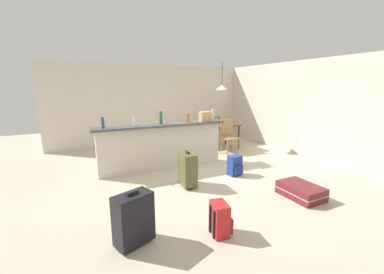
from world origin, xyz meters
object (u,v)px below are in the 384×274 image
at_px(bottle_blue, 103,123).
at_px(suitcase_flat_maroon, 301,191).
at_px(bottle_amber, 188,118).
at_px(suitcase_upright_black, 134,219).
at_px(bottle_green, 161,118).
at_px(grocery_bag, 205,116).
at_px(backpack_blue, 235,166).
at_px(dining_chair_near_partition, 228,134).
at_px(pendant_lamp, 222,87).
at_px(suitcase_upright_olive, 187,169).
at_px(bottle_clear, 213,115).
at_px(dining_chair_far_side, 213,129).
at_px(bottle_white, 134,121).
at_px(backpack_red, 220,219).
at_px(dining_table, 219,127).

relative_size(bottle_blue, suitcase_flat_maroon, 0.27).
xyz_separation_m(bottle_amber, suitcase_upright_black, (-1.82, -2.40, -0.79)).
relative_size(bottle_green, grocery_bag, 1.07).
bearing_deg(backpack_blue, suitcase_flat_maroon, -73.92).
distance_m(dining_chair_near_partition, backpack_blue, 1.82).
relative_size(pendant_lamp, suitcase_upright_olive, 1.21).
height_order(grocery_bag, pendant_lamp, pendant_lamp).
distance_m(bottle_clear, dining_chair_far_side, 1.88).
bearing_deg(grocery_bag, bottle_green, 178.23).
bearing_deg(bottle_white, backpack_red, -80.71).
xyz_separation_m(pendant_lamp, backpack_red, (-2.30, -3.61, -1.60)).
bearing_deg(suitcase_flat_maroon, bottle_green, 123.71).
distance_m(dining_chair_far_side, backpack_red, 4.83).
bearing_deg(bottle_green, suitcase_upright_black, -115.75).
xyz_separation_m(bottle_amber, dining_chair_far_side, (1.58, 1.52, -0.61)).
xyz_separation_m(bottle_blue, dining_chair_far_side, (3.43, 1.54, -0.62)).
relative_size(backpack_red, suitcase_upright_olive, 0.63).
distance_m(bottle_green, suitcase_upright_black, 2.85).
bearing_deg(suitcase_upright_olive, bottle_white, 122.70).
bearing_deg(bottle_white, bottle_amber, 0.36).
relative_size(bottle_clear, dining_table, 0.24).
relative_size(dining_table, backpack_red, 2.62).
relative_size(bottle_green, suitcase_flat_maroon, 0.34).
bearing_deg(backpack_blue, dining_chair_near_partition, 60.63).
distance_m(bottle_green, dining_chair_far_side, 2.74).
xyz_separation_m(suitcase_flat_maroon, suitcase_upright_black, (-2.80, -0.03, 0.22)).
xyz_separation_m(dining_chair_far_side, suitcase_flat_maroon, (-0.60, -3.89, -0.41)).
xyz_separation_m(bottle_white, pendant_lamp, (2.74, 0.95, 0.67)).
bearing_deg(grocery_bag, bottle_clear, 0.09).
xyz_separation_m(dining_chair_near_partition, suitcase_upright_black, (-3.30, -2.93, -0.19)).
bearing_deg(bottle_clear, backpack_red, -118.53).
bearing_deg(backpack_blue, backpack_red, -130.55).
xyz_separation_m(dining_chair_far_side, backpack_blue, (-0.98, -2.55, -0.31)).
height_order(bottle_green, suitcase_flat_maroon, bottle_green).
xyz_separation_m(bottle_amber, suitcase_flat_maroon, (0.98, -2.37, -1.01)).
xyz_separation_m(pendant_lamp, suitcase_upright_black, (-3.31, -3.34, -1.47)).
height_order(bottle_green, grocery_bag, bottle_green).
bearing_deg(bottle_clear, backpack_blue, -93.35).
height_order(grocery_bag, dining_chair_far_side, grocery_bag).
bearing_deg(backpack_red, pendant_lamp, 57.53).
bearing_deg(bottle_clear, bottle_green, 178.53).
distance_m(grocery_bag, dining_chair_near_partition, 1.30).
bearing_deg(grocery_bag, dining_chair_near_partition, 26.63).
distance_m(bottle_clear, suitcase_upright_black, 3.56).
relative_size(grocery_bag, suitcase_flat_maroon, 0.31).
height_order(backpack_blue, backpack_red, same).
distance_m(dining_chair_near_partition, suitcase_upright_black, 4.42).
bearing_deg(bottle_amber, bottle_clear, 1.36).
bearing_deg(bottle_amber, dining_chair_near_partition, 19.75).
bearing_deg(bottle_clear, dining_chair_far_side, 58.42).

